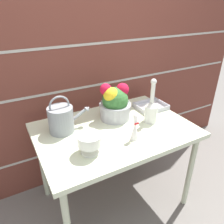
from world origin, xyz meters
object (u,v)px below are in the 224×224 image
at_px(flower_planter, 115,103).
at_px(glass_decanter, 151,109).
at_px(watering_can, 62,119).
at_px(figurine_vase, 135,129).
at_px(crystal_pedestal_bowl, 89,141).
at_px(wire_tray, 151,107).

distance_m(flower_planter, glass_decanter, 0.29).
distance_m(watering_can, figurine_vase, 0.53).
bearing_deg(figurine_vase, crystal_pedestal_bowl, 178.67).
relative_size(flower_planter, wire_tray, 1.14).
bearing_deg(flower_planter, crystal_pedestal_bowl, -138.41).
distance_m(watering_can, flower_planter, 0.43).
bearing_deg(crystal_pedestal_bowl, wire_tray, 23.93).
height_order(crystal_pedestal_bowl, figurine_vase, figurine_vase).
xyz_separation_m(watering_can, glass_decanter, (0.65, -0.20, 0.01)).
bearing_deg(crystal_pedestal_bowl, figurine_vase, -1.33).
distance_m(watering_can, crystal_pedestal_bowl, 0.34).
bearing_deg(figurine_vase, watering_can, 140.20).
relative_size(watering_can, figurine_vase, 1.68).
height_order(flower_planter, wire_tray, flower_planter).
xyz_separation_m(watering_can, figurine_vase, (0.41, -0.34, -0.02)).
bearing_deg(flower_planter, glass_decanter, -39.98).
bearing_deg(watering_can, glass_decanter, -16.68).
height_order(figurine_vase, wire_tray, figurine_vase).
bearing_deg(crystal_pedestal_bowl, watering_can, 102.54).
bearing_deg(flower_planter, wire_tray, 0.87).
bearing_deg(flower_planter, figurine_vase, -94.71).
relative_size(watering_can, flower_planter, 1.10).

